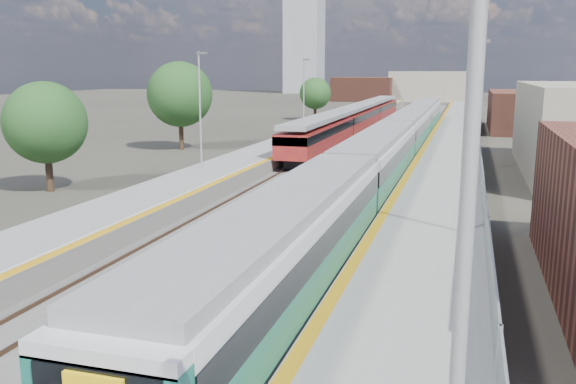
% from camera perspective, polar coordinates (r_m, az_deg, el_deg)
% --- Properties ---
extents(ground, '(320.00, 320.00, 0.00)m').
position_cam_1_polar(ground, '(53.47, 9.27, 3.29)').
color(ground, '#47443A').
rests_on(ground, ground).
extents(ballast_bed, '(10.50, 155.00, 0.06)m').
position_cam_1_polar(ballast_bed, '(56.24, 7.32, 3.77)').
color(ballast_bed, '#565451').
rests_on(ballast_bed, ground).
extents(tracks, '(8.96, 160.00, 0.17)m').
position_cam_1_polar(tracks, '(57.78, 8.18, 4.03)').
color(tracks, '#4C3323').
rests_on(tracks, ground).
extents(platform_right, '(4.70, 155.00, 8.52)m').
position_cam_1_polar(platform_right, '(55.48, 15.05, 3.90)').
color(platform_right, slate).
rests_on(platform_right, ground).
extents(platform_left, '(4.30, 155.00, 8.52)m').
position_cam_1_polar(platform_left, '(57.62, 0.63, 4.53)').
color(platform_left, slate).
rests_on(platform_left, ground).
extents(buildings, '(72.00, 185.50, 40.00)m').
position_cam_1_polar(buildings, '(143.33, 6.72, 12.62)').
color(buildings, brown).
rests_on(buildings, ground).
extents(green_train, '(2.77, 77.27, 3.05)m').
position_cam_1_polar(green_train, '(46.34, 10.12, 4.72)').
color(green_train, black).
rests_on(green_train, ground).
extents(red_train, '(2.65, 53.78, 3.34)m').
position_cam_1_polar(red_train, '(69.38, 6.45, 6.83)').
color(red_train, black).
rests_on(red_train, ground).
extents(tree_a, '(4.96, 4.96, 6.73)m').
position_cam_1_polar(tree_a, '(39.81, -21.75, 6.04)').
color(tree_a, '#382619').
rests_on(tree_a, ground).
extents(tree_b, '(6.02, 6.02, 8.16)m').
position_cam_1_polar(tree_b, '(57.84, -10.08, 8.98)').
color(tree_b, '#382619').
rests_on(tree_b, ground).
extents(tree_c, '(4.63, 4.63, 6.27)m').
position_cam_1_polar(tree_c, '(91.06, 2.56, 9.20)').
color(tree_c, '#382619').
rests_on(tree_c, ground).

